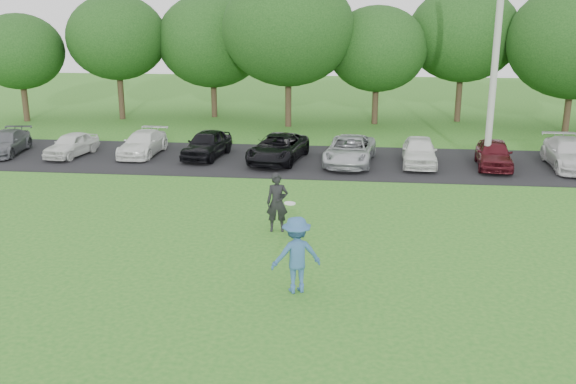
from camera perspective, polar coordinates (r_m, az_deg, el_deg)
name	(u,v)px	position (r m, az deg, el deg)	size (l,w,h in m)	color
ground	(273,278)	(16.63, -1.35, -7.67)	(100.00, 100.00, 0.00)	#266D1F
parking_lot	(311,161)	(28.93, 2.09, 2.77)	(32.00, 6.50, 0.03)	black
utility_pole	(496,51)	(28.09, 18.00, 11.82)	(0.28, 0.28, 9.92)	#ABABA5
frisbee_player	(296,255)	(15.55, 0.75, -5.59)	(1.41, 1.10, 2.28)	#325C8E
camera_bystander	(277,202)	(19.70, -0.96, -0.94)	(0.72, 0.52, 1.84)	black
parked_cars	(326,149)	(28.62, 3.39, 3.85)	(30.48, 4.83, 1.24)	#5B5D62
tree_row	(351,39)	(37.87, 5.66, 13.37)	(42.39, 9.85, 8.64)	#38281C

